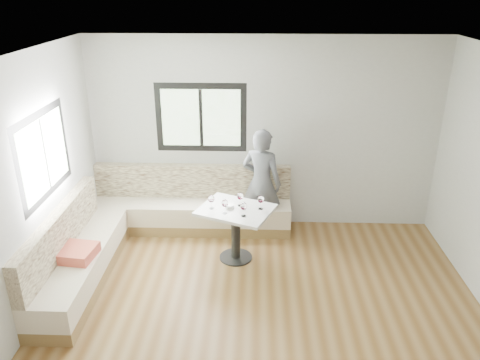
# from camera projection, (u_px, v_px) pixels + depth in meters

# --- Properties ---
(room) EXTENTS (5.01, 5.01, 2.81)m
(room) POSITION_uv_depth(u_px,v_px,m) (259.00, 210.00, 4.50)
(room) COLOR brown
(room) RESTS_ON ground
(banquette) EXTENTS (2.90, 2.80, 0.95)m
(banquette) POSITION_uv_depth(u_px,v_px,m) (147.00, 228.00, 6.39)
(banquette) COLOR olive
(banquette) RESTS_ON ground
(table) EXTENTS (1.10, 1.00, 0.74)m
(table) POSITION_uv_depth(u_px,v_px,m) (236.00, 221.00, 6.09)
(table) COLOR black
(table) RESTS_ON ground
(person) EXTENTS (0.68, 0.57, 1.59)m
(person) POSITION_uv_depth(u_px,v_px,m) (262.00, 183.00, 6.65)
(person) COLOR #4B4D52
(person) RESTS_ON ground
(olive_ramekin) EXTENTS (0.11, 0.11, 0.04)m
(olive_ramekin) POSITION_uv_depth(u_px,v_px,m) (230.00, 206.00, 6.04)
(olive_ramekin) COLOR white
(olive_ramekin) RESTS_ON table
(wine_glass_a) EXTENTS (0.08, 0.08, 0.19)m
(wine_glass_a) POSITION_uv_depth(u_px,v_px,m) (211.00, 199.00, 5.98)
(wine_glass_a) COLOR white
(wine_glass_a) RESTS_ON table
(wine_glass_b) EXTENTS (0.08, 0.08, 0.19)m
(wine_glass_b) POSITION_uv_depth(u_px,v_px,m) (225.00, 204.00, 5.85)
(wine_glass_b) COLOR white
(wine_glass_b) RESTS_ON table
(wine_glass_c) EXTENTS (0.08, 0.08, 0.19)m
(wine_glass_c) POSITION_uv_depth(u_px,v_px,m) (244.00, 207.00, 5.78)
(wine_glass_c) COLOR white
(wine_glass_c) RESTS_ON table
(wine_glass_d) EXTENTS (0.08, 0.08, 0.19)m
(wine_glass_d) POSITION_uv_depth(u_px,v_px,m) (240.00, 197.00, 6.05)
(wine_glass_d) COLOR white
(wine_glass_d) RESTS_ON table
(wine_glass_e) EXTENTS (0.08, 0.08, 0.19)m
(wine_glass_e) POSITION_uv_depth(u_px,v_px,m) (261.00, 200.00, 5.96)
(wine_glass_e) COLOR white
(wine_glass_e) RESTS_ON table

